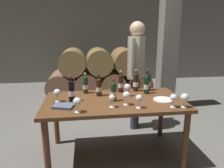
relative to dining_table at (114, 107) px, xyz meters
The scene contains 24 objects.
ground_plane 0.67m from the dining_table, ahead, with size 14.00×14.00×0.00m, color #66635E.
cellar_back_wall 4.26m from the dining_table, 90.00° to the left, with size 10.00×0.24×2.80m, color slate.
barrel_stack 2.60m from the dining_table, 90.00° to the left, with size 2.49×0.90×1.15m.
stone_pillar 2.16m from the dining_table, 50.91° to the left, with size 0.32×0.32×2.60m, color slate.
dining_table is the anchor object (origin of this frame).
wine_bottle_0 0.54m from the dining_table, 44.21° to the left, with size 0.07×0.07×0.31m.
wine_bottle_1 0.33m from the dining_table, 131.58° to the left, with size 0.07×0.07×0.28m.
wine_bottle_2 0.56m from the dining_table, 24.13° to the left, with size 0.07×0.07×0.30m.
wine_bottle_3 0.68m from the dining_table, 33.40° to the left, with size 0.07×0.07×0.30m.
wine_bottle_4 0.52m from the dining_table, 136.12° to the left, with size 0.07×0.07×0.28m.
wine_bottle_5 0.22m from the dining_table, 111.96° to the right, with size 0.07×0.07×0.28m.
wine_bottle_6 0.42m from the dining_table, 67.10° to the left, with size 0.07×0.07×0.30m.
wine_bottle_7 0.56m from the dining_table, behind, with size 0.07×0.07×0.31m.
wine_glass_0 0.58m from the dining_table, 142.48° to the right, with size 0.09×0.09×0.16m.
wine_glass_1 0.31m from the dining_table, 35.50° to the left, with size 0.09×0.09×0.16m.
wine_glass_2 0.71m from the dining_table, behind, with size 0.08×0.08×0.16m.
wine_glass_3 0.30m from the dining_table, 58.31° to the right, with size 0.09×0.09×0.16m.
wine_glass_4 0.84m from the dining_table, 25.29° to the right, with size 0.09×0.09×0.16m.
wine_glass_5 0.31m from the dining_table, 103.71° to the right, with size 0.07×0.07×0.14m.
wine_glass_6 0.43m from the dining_table, 52.16° to the right, with size 0.08×0.08×0.15m.
wine_glass_7 0.72m from the dining_table, 27.94° to the right, with size 0.08×0.08×0.15m.
tasting_notebook 0.63m from the dining_table, 163.94° to the right, with size 0.22×0.16×0.03m, color #4C5670.
serving_plate 0.61m from the dining_table, ahead, with size 0.24×0.24×0.01m, color white.
sommelier_presenting 0.95m from the dining_table, 58.77° to the left, with size 0.32×0.44×1.72m.
Camera 1 is at (-0.34, -2.39, 1.61)m, focal length 33.36 mm.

